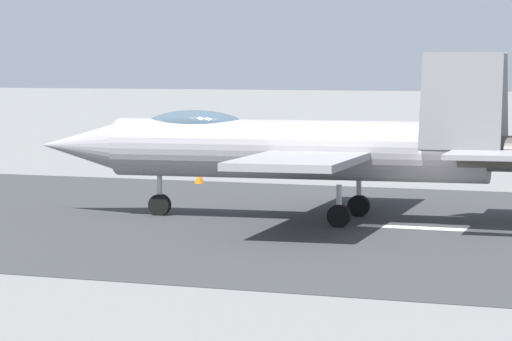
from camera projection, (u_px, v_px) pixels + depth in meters
The scene contains 4 objects.
ground_plane at pixel (455, 230), 42.72m from camera, with size 400.00×400.00×0.00m, color slate.
runway_strip at pixel (456, 230), 42.71m from camera, with size 240.00×26.00×0.02m.
fighter_jet at pixel (294, 148), 45.23m from camera, with size 17.59×13.72×5.67m.
marker_cone_mid at pixel (199, 178), 59.02m from camera, with size 0.44×0.44×0.55m, color orange.
Camera 1 is at (-9.79, 41.77, 5.35)m, focal length 94.00 mm.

